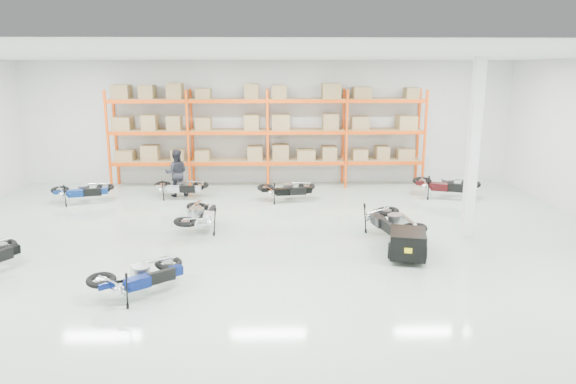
{
  "coord_description": "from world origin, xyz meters",
  "views": [
    {
      "loc": [
        0.23,
        -12.06,
        4.21
      ],
      "look_at": [
        0.58,
        0.84,
        1.1
      ],
      "focal_mm": 32.0,
      "sensor_mm": 36.0,
      "label": 1
    }
  ],
  "objects_px": {
    "moto_back_a": "(82,187)",
    "moto_back_d": "(446,181)",
    "moto_silver_left": "(199,211)",
    "person_back": "(176,173)",
    "moto_blue_centre": "(140,270)",
    "moto_back_c": "(287,186)",
    "moto_touring_right": "(392,216)",
    "moto_back_b": "(180,184)",
    "trailer": "(408,244)"
  },
  "relations": [
    {
      "from": "moto_back_a",
      "to": "moto_back_d",
      "type": "distance_m",
      "value": 11.89
    },
    {
      "from": "moto_back_a",
      "to": "moto_back_d",
      "type": "bearing_deg",
      "value": -102.72
    },
    {
      "from": "moto_silver_left",
      "to": "person_back",
      "type": "relative_size",
      "value": 1.11
    },
    {
      "from": "moto_blue_centre",
      "to": "moto_silver_left",
      "type": "xyz_separation_m",
      "value": [
        0.56,
        4.02,
        0.04
      ]
    },
    {
      "from": "moto_back_c",
      "to": "moto_silver_left",
      "type": "bearing_deg",
      "value": 136.15
    },
    {
      "from": "moto_back_c",
      "to": "person_back",
      "type": "distance_m",
      "value": 3.8
    },
    {
      "from": "moto_silver_left",
      "to": "moto_back_c",
      "type": "height_order",
      "value": "moto_silver_left"
    },
    {
      "from": "person_back",
      "to": "moto_touring_right",
      "type": "bearing_deg",
      "value": 135.68
    },
    {
      "from": "moto_silver_left",
      "to": "person_back",
      "type": "bearing_deg",
      "value": -67.98
    },
    {
      "from": "moto_back_a",
      "to": "moto_back_b",
      "type": "xyz_separation_m",
      "value": [
        3.03,
        0.53,
        -0.02
      ]
    },
    {
      "from": "moto_silver_left",
      "to": "moto_touring_right",
      "type": "height_order",
      "value": "moto_touring_right"
    },
    {
      "from": "moto_back_c",
      "to": "person_back",
      "type": "height_order",
      "value": "person_back"
    },
    {
      "from": "moto_silver_left",
      "to": "moto_back_d",
      "type": "height_order",
      "value": "moto_back_d"
    },
    {
      "from": "moto_blue_centre",
      "to": "moto_back_a",
      "type": "relative_size",
      "value": 0.98
    },
    {
      "from": "moto_blue_centre",
      "to": "trailer",
      "type": "xyz_separation_m",
      "value": [
        5.53,
        1.64,
        -0.1
      ]
    },
    {
      "from": "trailer",
      "to": "moto_back_a",
      "type": "height_order",
      "value": "moto_back_a"
    },
    {
      "from": "moto_back_d",
      "to": "person_back",
      "type": "relative_size",
      "value": 1.19
    },
    {
      "from": "trailer",
      "to": "moto_back_b",
      "type": "xyz_separation_m",
      "value": [
        -6.12,
        5.92,
        0.08
      ]
    },
    {
      "from": "moto_silver_left",
      "to": "moto_back_a",
      "type": "height_order",
      "value": "moto_silver_left"
    },
    {
      "from": "trailer",
      "to": "moto_back_a",
      "type": "relative_size",
      "value": 1.01
    },
    {
      "from": "moto_back_b",
      "to": "moto_touring_right",
      "type": "bearing_deg",
      "value": -119.06
    },
    {
      "from": "moto_blue_centre",
      "to": "moto_touring_right",
      "type": "bearing_deg",
      "value": -97.06
    },
    {
      "from": "moto_blue_centre",
      "to": "moto_touring_right",
      "type": "height_order",
      "value": "moto_touring_right"
    },
    {
      "from": "moto_back_a",
      "to": "moto_back_d",
      "type": "xyz_separation_m",
      "value": [
        11.89,
        0.3,
        0.07
      ]
    },
    {
      "from": "moto_silver_left",
      "to": "moto_back_c",
      "type": "xyz_separation_m",
      "value": [
        2.41,
        3.05,
        -0.04
      ]
    },
    {
      "from": "trailer",
      "to": "moto_back_c",
      "type": "distance_m",
      "value": 6.01
    },
    {
      "from": "moto_touring_right",
      "to": "moto_back_d",
      "type": "height_order",
      "value": "moto_back_d"
    },
    {
      "from": "moto_blue_centre",
      "to": "moto_back_d",
      "type": "height_order",
      "value": "moto_back_d"
    },
    {
      "from": "moto_back_c",
      "to": "person_back",
      "type": "xyz_separation_m",
      "value": [
        -3.71,
        0.79,
        0.29
      ]
    },
    {
      "from": "moto_blue_centre",
      "to": "moto_back_c",
      "type": "xyz_separation_m",
      "value": [
        2.96,
        7.07,
        0.01
      ]
    },
    {
      "from": "moto_back_d",
      "to": "person_back",
      "type": "height_order",
      "value": "person_back"
    },
    {
      "from": "trailer",
      "to": "moto_back_c",
      "type": "bearing_deg",
      "value": 128.26
    },
    {
      "from": "moto_blue_centre",
      "to": "moto_back_c",
      "type": "distance_m",
      "value": 7.67
    },
    {
      "from": "moto_silver_left",
      "to": "moto_back_b",
      "type": "distance_m",
      "value": 3.72
    },
    {
      "from": "moto_blue_centre",
      "to": "moto_back_c",
      "type": "bearing_deg",
      "value": -60.12
    },
    {
      "from": "moto_blue_centre",
      "to": "moto_back_d",
      "type": "relative_size",
      "value": 0.86
    },
    {
      "from": "moto_blue_centre",
      "to": "moto_back_b",
      "type": "relative_size",
      "value": 1.03
    },
    {
      "from": "moto_touring_right",
      "to": "moto_back_c",
      "type": "bearing_deg",
      "value": 111.81
    },
    {
      "from": "moto_blue_centre",
      "to": "moto_back_a",
      "type": "xyz_separation_m",
      "value": [
        -3.62,
        7.02,
        0.01
      ]
    },
    {
      "from": "moto_blue_centre",
      "to": "person_back",
      "type": "height_order",
      "value": "person_back"
    },
    {
      "from": "trailer",
      "to": "moto_back_a",
      "type": "bearing_deg",
      "value": 162.51
    },
    {
      "from": "moto_silver_left",
      "to": "moto_blue_centre",
      "type": "bearing_deg",
      "value": 85.4
    },
    {
      "from": "trailer",
      "to": "moto_back_d",
      "type": "bearing_deg",
      "value": 77.33
    },
    {
      "from": "moto_silver_left",
      "to": "moto_back_d",
      "type": "relative_size",
      "value": 0.93
    },
    {
      "from": "moto_blue_centre",
      "to": "trailer",
      "type": "height_order",
      "value": "moto_blue_centre"
    },
    {
      "from": "moto_back_c",
      "to": "trailer",
      "type": "bearing_deg",
      "value": -160.32
    },
    {
      "from": "moto_back_b",
      "to": "moto_back_a",
      "type": "bearing_deg",
      "value": 106.03
    },
    {
      "from": "moto_back_c",
      "to": "person_back",
      "type": "relative_size",
      "value": 1.04
    },
    {
      "from": "moto_back_c",
      "to": "moto_back_d",
      "type": "bearing_deg",
      "value": -92.87
    },
    {
      "from": "moto_silver_left",
      "to": "trailer",
      "type": "xyz_separation_m",
      "value": [
        4.97,
        -2.38,
        -0.14
      ]
    }
  ]
}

